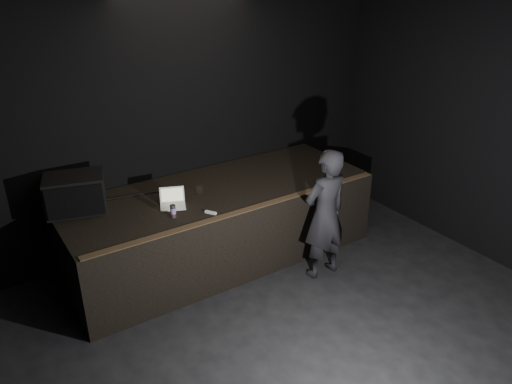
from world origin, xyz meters
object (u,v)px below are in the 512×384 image
object	(u,v)px
beer_can	(173,211)
stage_monitor	(75,194)
person	(325,215)
stage_riser	(219,223)
laptop	(173,201)

from	to	relation	value
beer_can	stage_monitor	bearing A→B (deg)	138.69
beer_can	person	distance (m)	1.84
stage_riser	person	size ratio (longest dim) A/B	2.37
laptop	beer_can	bearing A→B (deg)	-90.78
person	laptop	bearing A→B (deg)	-32.13
stage_riser	laptop	size ratio (longest dim) A/B	10.79
beer_can	person	size ratio (longest dim) A/B	0.09
stage_monitor	beer_can	size ratio (longest dim) A/B	5.01
stage_riser	person	xyz separation A→B (m)	(0.88, -1.08, 0.34)
stage_riser	stage_monitor	size ratio (longest dim) A/B	5.26
stage_riser	stage_monitor	world-z (taller)	stage_monitor
beer_can	person	world-z (taller)	person
laptop	stage_monitor	bearing A→B (deg)	176.72
stage_monitor	person	distance (m)	2.96
laptop	beer_can	size ratio (longest dim) A/B	2.44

